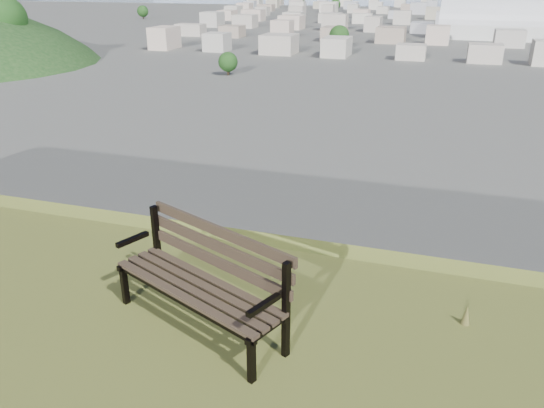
% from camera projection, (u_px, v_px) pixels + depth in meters
% --- Properties ---
extents(park_bench, '(1.66, 1.10, 0.84)m').
position_uv_depth(park_bench, '(204.00, 274.00, 4.29)').
color(park_bench, '#3B3122').
rests_on(park_bench, hilltop_mesa).
extents(arena, '(60.25, 27.36, 25.04)m').
position_uv_depth(arena, '(505.00, 26.00, 249.21)').
color(arena, silver).
rests_on(arena, ground).
extents(city_blocks, '(395.00, 361.00, 7.00)m').
position_uv_depth(city_blocks, '(448.00, 15.00, 355.81)').
color(city_blocks, beige).
rests_on(city_blocks, ground).
extents(city_trees, '(406.52, 387.20, 9.98)m').
position_uv_depth(city_trees, '(397.00, 20.00, 296.67)').
color(city_trees, '#2D2216').
rests_on(city_trees, ground).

